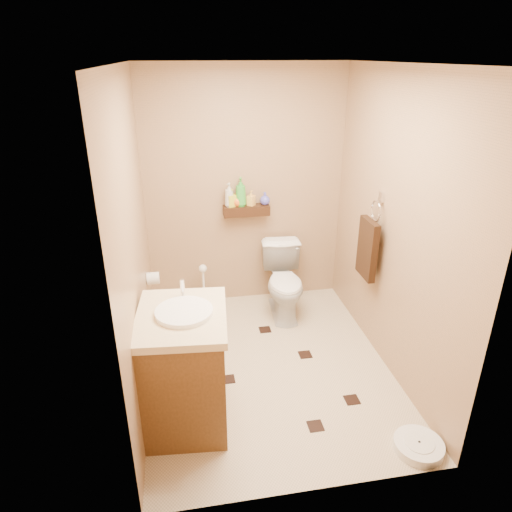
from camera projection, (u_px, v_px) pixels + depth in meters
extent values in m
plane|color=beige|center=(268.00, 365.00, 3.93)|extent=(2.50, 2.50, 0.00)
cube|color=#9F7B5B|center=(245.00, 191.00, 4.56)|extent=(2.00, 0.04, 2.40)
cube|color=#9F7B5B|center=(320.00, 325.00, 2.31)|extent=(2.00, 0.04, 2.40)
cube|color=#9F7B5B|center=(134.00, 245.00, 3.28)|extent=(0.04, 2.50, 2.40)
cube|color=#9F7B5B|center=(394.00, 228.00, 3.60)|extent=(0.04, 2.50, 2.40)
cube|color=white|center=(273.00, 63.00, 2.95)|extent=(2.00, 2.50, 0.02)
cube|color=#341D0E|center=(246.00, 210.00, 4.56)|extent=(0.46, 0.14, 0.10)
cube|color=black|center=(228.00, 379.00, 3.75)|extent=(0.11, 0.11, 0.01)
cube|color=black|center=(305.00, 355.00, 4.06)|extent=(0.11, 0.11, 0.01)
cube|color=black|center=(315.00, 426.00, 3.28)|extent=(0.11, 0.11, 0.01)
cube|color=black|center=(196.00, 343.00, 4.22)|extent=(0.11, 0.11, 0.01)
cube|color=black|center=(352.00, 400.00, 3.53)|extent=(0.11, 0.11, 0.01)
cube|color=black|center=(265.00, 330.00, 4.43)|extent=(0.11, 0.11, 0.01)
imported|color=white|center=(285.00, 282.00, 4.58)|extent=(0.45, 0.72, 0.71)
cube|color=brown|center=(185.00, 371.00, 3.20)|extent=(0.61, 0.73, 0.83)
cube|color=beige|center=(181.00, 318.00, 3.02)|extent=(0.65, 0.77, 0.05)
cylinder|color=white|center=(184.00, 313.00, 3.01)|extent=(0.38, 0.38, 0.05)
cylinder|color=silver|center=(182.00, 288.00, 3.19)|extent=(0.03, 0.03, 0.13)
cylinder|color=white|center=(419.00, 446.00, 3.08)|extent=(0.39, 0.39, 0.06)
cylinder|color=white|center=(419.00, 442.00, 3.07)|extent=(0.20, 0.20, 0.01)
cylinder|color=#1A666A|center=(205.00, 303.00, 4.79)|extent=(0.11, 0.11, 0.13)
cylinder|color=white|center=(204.00, 283.00, 4.70)|extent=(0.02, 0.02, 0.36)
sphere|color=white|center=(203.00, 269.00, 4.63)|extent=(0.08, 0.08, 0.08)
cube|color=silver|center=(382.00, 197.00, 3.75)|extent=(0.03, 0.06, 0.08)
torus|color=silver|center=(376.00, 211.00, 3.79)|extent=(0.02, 0.19, 0.19)
cube|color=black|center=(367.00, 249.00, 3.92)|extent=(0.06, 0.30, 0.52)
cylinder|color=white|center=(153.00, 278.00, 4.12)|extent=(0.11, 0.11, 0.11)
cylinder|color=silver|center=(148.00, 273.00, 4.09)|extent=(0.04, 0.02, 0.02)
imported|color=beige|center=(229.00, 195.00, 4.47)|extent=(0.13, 0.13, 0.24)
imported|color=gold|center=(231.00, 198.00, 4.48)|extent=(0.10, 0.11, 0.18)
imported|color=orange|center=(237.00, 200.00, 4.50)|extent=(0.14, 0.14, 0.13)
imported|color=green|center=(241.00, 192.00, 4.48)|extent=(0.13, 0.13, 0.28)
imported|color=#F0B750|center=(251.00, 198.00, 4.52)|extent=(0.10, 0.10, 0.15)
imported|color=#4D4DC1|center=(265.00, 198.00, 4.55)|extent=(0.13, 0.13, 0.13)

